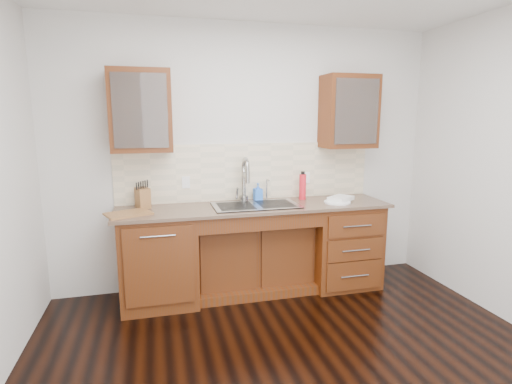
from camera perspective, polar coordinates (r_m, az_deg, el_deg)
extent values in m
cube|color=black|center=(3.09, 7.16, -25.52)|extent=(4.00, 3.50, 0.10)
cube|color=silver|center=(4.24, -1.35, 4.96)|extent=(4.00, 0.10, 2.70)
cube|color=#593014|center=(3.98, -13.70, -9.20)|extent=(0.70, 0.62, 0.88)
cube|color=#593014|center=(4.20, -0.45, -9.10)|extent=(1.20, 0.44, 0.70)
cube|color=#593014|center=(4.41, 12.01, -7.15)|extent=(0.70, 0.62, 0.88)
cube|color=#84705B|center=(3.95, -0.09, -2.14)|extent=(2.70, 0.65, 0.03)
cube|color=beige|center=(4.20, -1.15, 2.91)|extent=(2.70, 0.02, 0.59)
cube|color=#9E9EA5|center=(3.95, -0.04, -3.18)|extent=(0.84, 0.46, 0.19)
cylinder|color=#999993|center=(4.10, -1.78, 1.38)|extent=(0.04, 0.04, 0.40)
cylinder|color=#999993|center=(4.18, 1.54, 0.46)|extent=(0.02, 0.02, 0.24)
cube|color=#593014|center=(3.89, -16.14, 11.05)|extent=(0.55, 0.34, 0.75)
cube|color=#593014|center=(4.38, 13.09, 11.10)|extent=(0.55, 0.34, 0.75)
cube|color=white|center=(4.10, -9.99, 1.36)|extent=(0.08, 0.01, 0.12)
cube|color=white|center=(4.39, 7.18, 2.05)|extent=(0.08, 0.01, 0.12)
imported|color=#3076F2|center=(4.17, 0.28, 0.03)|extent=(0.09, 0.09, 0.18)
cylinder|color=red|center=(4.25, 6.67, 0.74)|extent=(0.09, 0.09, 0.27)
cylinder|color=white|center=(4.15, 11.53, -1.43)|extent=(0.34, 0.34, 0.02)
cube|color=beige|center=(4.21, 12.02, -0.89)|extent=(0.31, 0.29, 0.04)
cube|color=brown|center=(3.99, -15.87, -0.79)|extent=(0.16, 0.20, 0.19)
cube|color=olive|center=(3.76, -17.78, -2.97)|extent=(0.45, 0.39, 0.02)
imported|color=white|center=(3.89, -17.49, 10.24)|extent=(0.16, 0.16, 0.10)
imported|color=white|center=(3.89, -15.47, 10.35)|extent=(0.14, 0.14, 0.10)
imported|color=white|center=(4.35, 12.32, 10.49)|extent=(0.14, 0.14, 0.10)
imported|color=silver|center=(4.41, 13.91, 10.32)|extent=(0.12, 0.12, 0.09)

